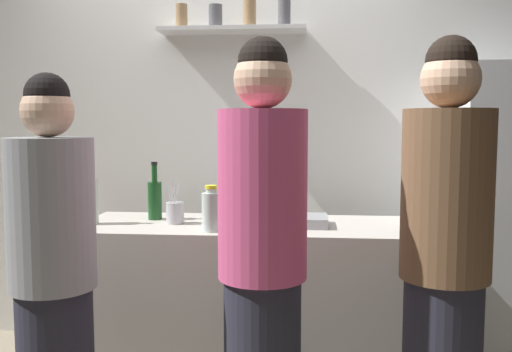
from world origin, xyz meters
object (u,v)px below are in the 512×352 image
object	(u,v)px
wine_bottle_pale_glass	(90,200)
person_brown_jacket	(445,266)
utensil_holder	(175,213)
water_bottle_plastic	(211,211)
wine_bottle_green_glass	(155,198)
person_grey_hoodie	(53,280)
person_pink_top	(262,266)
refrigerator	(508,223)
baking_pan	(294,221)

from	to	relation	value
wine_bottle_pale_glass	person_brown_jacket	size ratio (longest dim) A/B	0.19
utensil_holder	wine_bottle_pale_glass	bearing A→B (deg)	-173.18
water_bottle_plastic	utensil_holder	bearing A→B (deg)	139.65
wine_bottle_green_glass	water_bottle_plastic	distance (m)	0.48
utensil_holder	wine_bottle_pale_glass	xyz separation A→B (m)	(-0.43, -0.05, 0.07)
water_bottle_plastic	person_grey_hoodie	distance (m)	0.80
water_bottle_plastic	person_brown_jacket	size ratio (longest dim) A/B	0.13
utensil_holder	person_pink_top	bearing A→B (deg)	-54.90
refrigerator	person_grey_hoodie	bearing A→B (deg)	-152.43
wine_bottle_green_glass	water_bottle_plastic	xyz separation A→B (m)	(0.36, -0.31, -0.01)
wine_bottle_pale_glass	water_bottle_plastic	distance (m)	0.67
wine_bottle_green_glass	person_pink_top	bearing A→B (deg)	-52.47
person_brown_jacket	wine_bottle_green_glass	bearing A→B (deg)	-120.90
wine_bottle_pale_glass	person_pink_top	size ratio (longest dim) A/B	0.19
utensil_holder	wine_bottle_pale_glass	distance (m)	0.44
utensil_holder	water_bottle_plastic	world-z (taller)	water_bottle_plastic
wine_bottle_green_glass	person_grey_hoodie	bearing A→B (deg)	-101.51
person_pink_top	person_brown_jacket	distance (m)	0.70
refrigerator	person_pink_top	distance (m)	1.67
wine_bottle_pale_glass	utensil_holder	bearing A→B (deg)	6.82
wine_bottle_pale_glass	person_pink_top	bearing A→B (deg)	-35.74
refrigerator	person_grey_hoodie	world-z (taller)	refrigerator
wine_bottle_pale_glass	person_grey_hoodie	xyz separation A→B (m)	(0.12, -0.70, -0.23)
baking_pan	utensil_holder	world-z (taller)	utensil_holder
person_grey_hoodie	baking_pan	bearing A→B (deg)	8.29
wine_bottle_green_glass	person_grey_hoodie	world-z (taller)	person_grey_hoodie
baking_pan	water_bottle_plastic	world-z (taller)	water_bottle_plastic
person_pink_top	person_grey_hoodie	distance (m)	0.84
refrigerator	wine_bottle_green_glass	xyz separation A→B (m)	(-1.93, -0.23, 0.14)
baking_pan	person_pink_top	distance (m)	0.75
utensil_holder	wine_bottle_pale_glass	world-z (taller)	wine_bottle_pale_glass
baking_pan	utensil_holder	size ratio (longest dim) A/B	1.54
person_brown_jacket	person_grey_hoodie	bearing A→B (deg)	-87.78
person_brown_jacket	person_grey_hoodie	world-z (taller)	person_brown_jacket
utensil_holder	person_grey_hoodie	bearing A→B (deg)	-112.96
baking_pan	person_brown_jacket	bearing A→B (deg)	-49.07
person_pink_top	person_brown_jacket	bearing A→B (deg)	-82.72
person_grey_hoodie	water_bottle_plastic	bearing A→B (deg)	15.49
wine_bottle_pale_glass	wine_bottle_green_glass	distance (m)	0.34
water_bottle_plastic	person_grey_hoodie	size ratio (longest dim) A/B	0.14
water_bottle_plastic	person_pink_top	world-z (taller)	person_pink_top
refrigerator	person_brown_jacket	distance (m)	1.18
person_brown_jacket	person_grey_hoodie	size ratio (longest dim) A/B	1.08
wine_bottle_pale_glass	person_pink_top	distance (m)	1.18
wine_bottle_pale_glass	person_brown_jacket	xyz separation A→B (m)	(1.64, -0.63, -0.15)
person_pink_top	utensil_holder	bearing A→B (deg)	38.01
refrigerator	person_brown_jacket	bearing A→B (deg)	-119.21
wine_bottle_green_glass	utensil_holder	bearing A→B (deg)	-40.51
wine_bottle_green_glass	person_brown_jacket	xyz separation A→B (m)	(1.35, -0.80, -0.14)
person_pink_top	baking_pan	bearing A→B (deg)	-4.90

